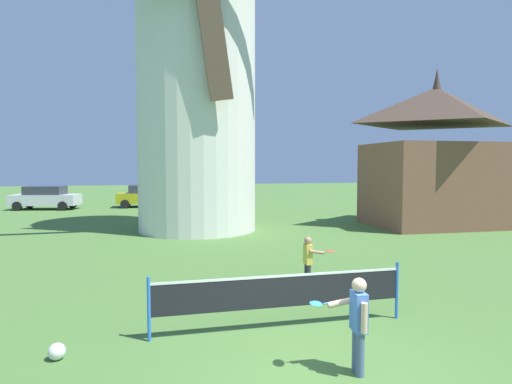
% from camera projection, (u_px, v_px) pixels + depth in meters
% --- Properties ---
extents(ground_plane, '(120.00, 120.00, 0.00)m').
position_uv_depth(ground_plane, '(327.00, 378.00, 5.91)').
color(ground_plane, '#477033').
extents(windmill, '(9.98, 6.01, 15.38)m').
position_uv_depth(windmill, '(196.00, 68.00, 18.95)').
color(windmill, silver).
rests_on(windmill, ground_plane).
extents(tennis_net, '(4.70, 0.06, 1.10)m').
position_uv_depth(tennis_net, '(282.00, 292.00, 7.63)').
color(tennis_net, blue).
rests_on(tennis_net, ground_plane).
extents(player_near, '(0.76, 0.60, 1.38)m').
position_uv_depth(player_near, '(357.00, 320.00, 5.97)').
color(player_near, slate).
rests_on(player_near, ground_plane).
extents(player_far, '(0.72, 0.48, 1.22)m').
position_uv_depth(player_far, '(309.00, 258.00, 10.31)').
color(player_far, '#333338').
rests_on(player_far, ground_plane).
extents(stray_ball, '(0.26, 0.26, 0.26)m').
position_uv_depth(stray_ball, '(57.00, 351.00, 6.45)').
color(stray_ball, silver).
rests_on(stray_ball, ground_plane).
extents(parked_car_silver, '(4.48, 2.48, 1.56)m').
position_uv_depth(parked_car_silver, '(45.00, 197.00, 28.28)').
color(parked_car_silver, silver).
rests_on(parked_car_silver, ground_plane).
extents(parked_car_mustard, '(3.88, 2.02, 1.56)m').
position_uv_depth(parked_car_mustard, '(145.00, 196.00, 29.95)').
color(parked_car_mustard, '#999919').
rests_on(parked_car_mustard, ground_plane).
extents(parked_car_cream, '(4.02, 2.14, 1.56)m').
position_uv_depth(parked_car_cream, '(227.00, 194.00, 31.24)').
color(parked_car_cream, silver).
rests_on(parked_car_cream, ground_plane).
extents(chapel, '(6.42, 4.79, 7.60)m').
position_uv_depth(chapel, '(435.00, 159.00, 20.56)').
color(chapel, brown).
rests_on(chapel, ground_plane).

